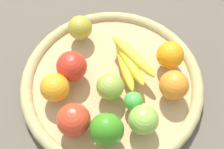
{
  "coord_description": "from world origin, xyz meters",
  "views": [
    {
      "loc": [
        -0.33,
        0.18,
        0.69
      ],
      "look_at": [
        0.0,
        0.0,
        0.06
      ],
      "focal_mm": 48.21,
      "sensor_mm": 36.0,
      "label": 1
    }
  ],
  "objects": [
    {
      "name": "apple_3",
      "position": [
        -0.14,
        -0.0,
        0.07
      ],
      "size": [
        0.09,
        0.09,
        0.07
      ],
      "primitive_type": "sphere",
      "rotation": [
        0.0,
        0.0,
        5.85
      ],
      "color": "#88B842",
      "rests_on": "basket"
    },
    {
      "name": "lime_0",
      "position": [
        -0.09,
        -0.01,
        0.06
      ],
      "size": [
        0.06,
        0.06,
        0.05
      ],
      "primitive_type": "sphere",
      "rotation": [
        0.0,
        0.0,
        0.53
      ],
      "color": "green",
      "rests_on": "basket"
    },
    {
      "name": "apple_2",
      "position": [
        0.16,
        0.01,
        0.07
      ],
      "size": [
        0.08,
        0.08,
        0.06
      ],
      "primitive_type": "sphere",
      "rotation": [
        0.0,
        0.0,
        3.5
      ],
      "color": "#ABA02F",
      "rests_on": "basket"
    },
    {
      "name": "ground_plane",
      "position": [
        0.0,
        0.0,
        0.0
      ],
      "size": [
        2.4,
        2.4,
        0.0
      ],
      "primitive_type": "plane",
      "color": "brown",
      "rests_on": "ground"
    },
    {
      "name": "banana_bunch",
      "position": [
        0.01,
        -0.06,
        0.06
      ],
      "size": [
        0.16,
        0.09,
        0.05
      ],
      "color": "yellow",
      "rests_on": "basket"
    },
    {
      "name": "apple_0",
      "position": [
        -0.07,
        0.14,
        0.07
      ],
      "size": [
        0.09,
        0.09,
        0.08
      ],
      "primitive_type": "sphere",
      "rotation": [
        0.0,
        0.0,
        4.97
      ],
      "color": "red",
      "rests_on": "basket"
    },
    {
      "name": "orange_2",
      "position": [
        -0.1,
        -0.11,
        0.07
      ],
      "size": [
        0.09,
        0.09,
        0.07
      ],
      "primitive_type": "sphere",
      "rotation": [
        0.0,
        0.0,
        5.04
      ],
      "color": "orange",
      "rests_on": "basket"
    },
    {
      "name": "bell_pepper",
      "position": [
        -0.13,
        0.08,
        0.08
      ],
      "size": [
        0.1,
        0.1,
        0.09
      ],
      "primitive_type": "ellipsoid",
      "rotation": [
        0.0,
        0.0,
        4.14
      ],
      "color": "#388A1B",
      "rests_on": "basket"
    },
    {
      "name": "apple_4",
      "position": [
        -0.03,
        0.02,
        0.07
      ],
      "size": [
        0.09,
        0.09,
        0.07
      ],
      "primitive_type": "sphere",
      "rotation": [
        0.0,
        0.0,
        2.15
      ],
      "color": "#8CAB3E",
      "rests_on": "basket"
    },
    {
      "name": "apple_1",
      "position": [
        0.06,
        0.08,
        0.07
      ],
      "size": [
        0.08,
        0.08,
        0.08
      ],
      "primitive_type": "sphere",
      "rotation": [
        0.0,
        0.0,
        3.28
      ],
      "color": "red",
      "rests_on": "basket"
    },
    {
      "name": "orange_1",
      "position": [
        0.03,
        0.14,
        0.07
      ],
      "size": [
        0.07,
        0.07,
        0.07
      ],
      "primitive_type": "sphere",
      "rotation": [
        0.0,
        0.0,
        4.72
      ],
      "color": "orange",
      "rests_on": "basket"
    },
    {
      "name": "basket",
      "position": [
        0.0,
        0.0,
        0.02
      ],
      "size": [
        0.47,
        0.47,
        0.04
      ],
      "color": "tan",
      "rests_on": "ground_plane"
    },
    {
      "name": "orange_0",
      "position": [
        -0.03,
        -0.15,
        0.07
      ],
      "size": [
        0.08,
        0.08,
        0.07
      ],
      "primitive_type": "sphere",
      "rotation": [
        0.0,
        0.0,
        4.99
      ],
      "color": "orange",
      "rests_on": "basket"
    }
  ]
}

